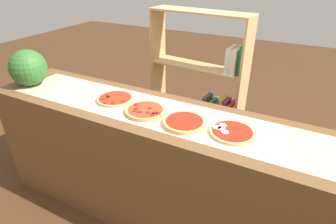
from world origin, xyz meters
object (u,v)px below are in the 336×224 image
(pizza_mozzarella_3, at_px, (232,132))
(watermelon, at_px, (28,68))
(pizza_plain_2, at_px, (184,122))
(bookshelf, at_px, (207,101))
(pizza_pepperoni_0, at_px, (115,99))
(pizza_pepperoni_1, at_px, (145,111))

(pizza_mozzarella_3, distance_m, watermelon, 1.59)
(pizza_plain_2, xyz_separation_m, watermelon, (-1.31, -0.00, 0.12))
(pizza_plain_2, bearing_deg, bookshelf, 101.17)
(pizza_pepperoni_0, distance_m, pizza_mozzarella_3, 0.84)
(pizza_pepperoni_0, height_order, pizza_pepperoni_1, pizza_pepperoni_1)
(pizza_pepperoni_1, height_order, watermelon, watermelon)
(pizza_pepperoni_0, xyz_separation_m, pizza_pepperoni_1, (0.28, -0.06, 0.00))
(pizza_mozzarella_3, bearing_deg, pizza_pepperoni_0, 177.22)
(bookshelf, bearing_deg, pizza_pepperoni_0, -114.85)
(pizza_pepperoni_1, distance_m, pizza_plain_2, 0.28)
(pizza_pepperoni_1, relative_size, pizza_plain_2, 1.00)
(pizza_pepperoni_1, relative_size, bookshelf, 0.18)
(pizza_mozzarella_3, height_order, bookshelf, bookshelf)
(watermelon, distance_m, bookshelf, 1.51)
(pizza_pepperoni_1, bearing_deg, pizza_pepperoni_0, 168.70)
(watermelon, relative_size, bookshelf, 0.20)
(pizza_plain_2, distance_m, pizza_mozzarella_3, 0.28)
(watermelon, bearing_deg, pizza_pepperoni_1, 1.06)
(pizza_pepperoni_0, height_order, pizza_mozzarella_3, pizza_pepperoni_0)
(pizza_mozzarella_3, xyz_separation_m, bookshelf, (-0.46, 0.87, -0.29))
(pizza_mozzarella_3, xyz_separation_m, watermelon, (-1.59, -0.03, 0.13))
(pizza_pepperoni_0, xyz_separation_m, watermelon, (-0.75, -0.08, 0.13))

